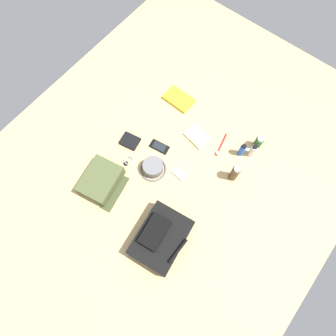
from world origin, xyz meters
name	(u,v)px	position (x,y,z in m)	size (l,w,h in m)	color
ground_plane	(168,171)	(0.00, 0.00, -0.01)	(2.64, 2.02, 0.02)	tan
backpack	(161,238)	(0.35, 0.23, 0.06)	(0.36, 0.29, 0.14)	black
toiletry_pouch	(101,181)	(0.31, -0.26, 0.04)	(0.28, 0.27, 0.09)	#47512D
bucket_hat	(153,168)	(0.05, -0.07, 0.03)	(0.16, 0.16, 0.07)	slate
shampoo_bottle	(258,142)	(-0.47, 0.33, 0.05)	(0.05, 0.05, 0.11)	#19471E
toothpaste_tube	(253,151)	(-0.40, 0.34, 0.06)	(0.04, 0.04, 0.12)	white
deodorant_spray	(242,150)	(-0.37, 0.28, 0.05)	(0.04, 0.04, 0.11)	blue
cologne_bottle	(235,173)	(-0.21, 0.33, 0.07)	(0.05, 0.05, 0.15)	#473319
paperback_novel	(179,99)	(-0.44, -0.26, 0.01)	(0.12, 0.19, 0.02)	yellow
cell_phone	(159,147)	(-0.09, -0.14, 0.01)	(0.08, 0.13, 0.01)	black
media_player	(179,174)	(-0.02, 0.07, 0.01)	(0.06, 0.09, 0.01)	#B7B7BC
wristwatch	(128,161)	(0.11, -0.23, 0.01)	(0.07, 0.06, 0.01)	#99999E
toothbrush	(221,146)	(-0.33, 0.16, 0.01)	(0.17, 0.05, 0.02)	red
wallet	(130,141)	(0.00, -0.31, 0.01)	(0.09, 0.11, 0.02)	black
notepad	(198,136)	(-0.29, 0.01, 0.01)	(0.11, 0.15, 0.02)	beige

